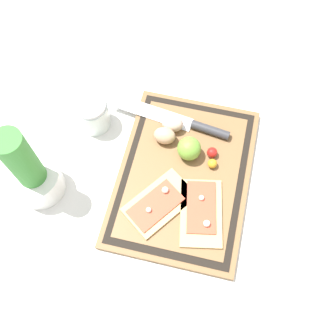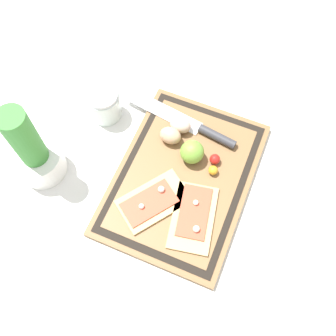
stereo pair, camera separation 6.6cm
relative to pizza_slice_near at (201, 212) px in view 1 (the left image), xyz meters
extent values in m
plane|color=silver|center=(0.09, 0.06, -0.02)|extent=(6.00, 6.00, 0.00)
cube|color=brown|center=(0.09, 0.06, -0.02)|extent=(0.44, 0.32, 0.02)
cube|color=black|center=(0.09, 0.06, -0.01)|extent=(0.41, 0.29, 0.00)
cube|color=brown|center=(0.09, 0.06, -0.01)|extent=(0.38, 0.26, 0.00)
cube|color=tan|center=(0.00, 0.00, 0.00)|extent=(0.18, 0.13, 0.01)
cube|color=#D14C33|center=(0.01, 0.00, 0.00)|extent=(0.14, 0.09, 0.00)
sphere|color=silver|center=(-0.03, -0.02, 0.01)|extent=(0.02, 0.02, 0.02)
sphere|color=silver|center=(0.03, 0.01, 0.01)|extent=(0.01, 0.01, 0.01)
cube|color=tan|center=(0.00, 0.10, 0.00)|extent=(0.19, 0.17, 0.01)
cube|color=#D14C33|center=(-0.01, 0.11, 0.00)|extent=(0.14, 0.13, 0.00)
sphere|color=silver|center=(0.03, 0.09, 0.01)|extent=(0.02, 0.02, 0.02)
sphere|color=silver|center=(-0.03, 0.12, 0.01)|extent=(0.01, 0.01, 0.01)
cube|color=silver|center=(0.24, 0.18, 0.00)|extent=(0.07, 0.22, 0.00)
cylinder|color=#38383D|center=(0.22, 0.02, 0.01)|extent=(0.04, 0.10, 0.02)
ellipsoid|color=tan|center=(0.17, 0.13, 0.02)|extent=(0.04, 0.06, 0.04)
ellipsoid|color=beige|center=(0.21, 0.12, 0.02)|extent=(0.04, 0.06, 0.04)
sphere|color=#70A838|center=(0.14, 0.06, 0.02)|extent=(0.06, 0.06, 0.06)
sphere|color=red|center=(0.15, 0.00, 0.01)|extent=(0.03, 0.03, 0.03)
sphere|color=gold|center=(0.12, 0.00, 0.01)|extent=(0.02, 0.02, 0.02)
cylinder|color=white|center=(-0.02, 0.39, 0.01)|extent=(0.12, 0.12, 0.07)
cylinder|color=#388433|center=(-0.02, 0.39, 0.12)|extent=(0.06, 0.06, 0.21)
cylinder|color=silver|center=(0.19, 0.32, 0.01)|extent=(0.09, 0.09, 0.08)
cylinder|color=#B73323|center=(0.19, 0.32, -0.01)|extent=(0.07, 0.07, 0.03)
cylinder|color=silver|center=(0.19, 0.32, 0.06)|extent=(0.08, 0.08, 0.01)
camera|label=1|loc=(-0.30, 0.01, 0.87)|focal=42.00mm
camera|label=2|loc=(-0.28, -0.05, 0.87)|focal=42.00mm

